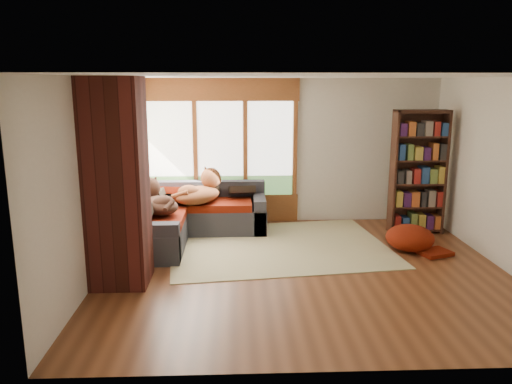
# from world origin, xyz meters

# --- Properties ---
(floor) EXTENTS (5.50, 5.50, 0.00)m
(floor) POSITION_xyz_m (0.00, 0.00, 0.00)
(floor) COLOR #5A3019
(floor) RESTS_ON ground
(ceiling) EXTENTS (5.50, 5.50, 0.00)m
(ceiling) POSITION_xyz_m (0.00, 0.00, 2.60)
(ceiling) COLOR white
(wall_back) EXTENTS (5.50, 0.04, 2.60)m
(wall_back) POSITION_xyz_m (0.00, 2.50, 1.30)
(wall_back) COLOR silver
(wall_back) RESTS_ON ground
(wall_front) EXTENTS (5.50, 0.04, 2.60)m
(wall_front) POSITION_xyz_m (0.00, -2.50, 1.30)
(wall_front) COLOR silver
(wall_front) RESTS_ON ground
(wall_left) EXTENTS (0.04, 5.00, 2.60)m
(wall_left) POSITION_xyz_m (-2.75, 0.00, 1.30)
(wall_left) COLOR silver
(wall_left) RESTS_ON ground
(wall_right) EXTENTS (0.04, 5.00, 2.60)m
(wall_right) POSITION_xyz_m (2.75, 0.00, 1.30)
(wall_right) COLOR silver
(wall_right) RESTS_ON ground
(windows_back) EXTENTS (2.82, 0.10, 1.90)m
(windows_back) POSITION_xyz_m (-1.20, 2.47, 1.35)
(windows_back) COLOR brown
(windows_back) RESTS_ON wall_back
(windows_left) EXTENTS (0.10, 2.62, 1.90)m
(windows_left) POSITION_xyz_m (-2.72, 1.20, 1.35)
(windows_left) COLOR brown
(windows_left) RESTS_ON wall_left
(roller_blind) EXTENTS (0.03, 0.72, 0.90)m
(roller_blind) POSITION_xyz_m (-2.69, 2.03, 1.75)
(roller_blind) COLOR #8A9A61
(roller_blind) RESTS_ON wall_left
(brick_chimney) EXTENTS (0.70, 0.70, 2.60)m
(brick_chimney) POSITION_xyz_m (-2.40, -0.35, 1.30)
(brick_chimney) COLOR #471914
(brick_chimney) RESTS_ON ground
(sectional_sofa) EXTENTS (2.20, 2.20, 0.80)m
(sectional_sofa) POSITION_xyz_m (-1.95, 1.70, 0.30)
(sectional_sofa) COLOR #272831
(sectional_sofa) RESTS_ON ground
(area_rug) EXTENTS (3.63, 2.94, 0.01)m
(area_rug) POSITION_xyz_m (-0.27, 0.99, 0.01)
(area_rug) COLOR #EEE7BB
(area_rug) RESTS_ON ground
(bookshelf) EXTENTS (0.89, 0.30, 2.09)m
(bookshelf) POSITION_xyz_m (2.14, 1.66, 1.04)
(bookshelf) COLOR #3B1E13
(bookshelf) RESTS_ON ground
(pouf) EXTENTS (0.96, 0.96, 0.39)m
(pouf) POSITION_xyz_m (1.73, 0.74, 0.21)
(pouf) COLOR maroon
(pouf) RESTS_ON area_rug
(dog_tan) EXTENTS (0.99, 1.00, 0.50)m
(dog_tan) POSITION_xyz_m (-1.52, 1.69, 0.79)
(dog_tan) COLOR brown
(dog_tan) RESTS_ON sectional_sofa
(dog_brindle) EXTENTS (0.87, 0.94, 0.46)m
(dog_brindle) POSITION_xyz_m (-2.15, 1.06, 0.77)
(dog_brindle) COLOR black
(dog_brindle) RESTS_ON sectional_sofa
(throw_pillows) EXTENTS (1.98, 1.68, 0.45)m
(throw_pillows) POSITION_xyz_m (-1.92, 1.85, 0.77)
(throw_pillows) COLOR black
(throw_pillows) RESTS_ON sectional_sofa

